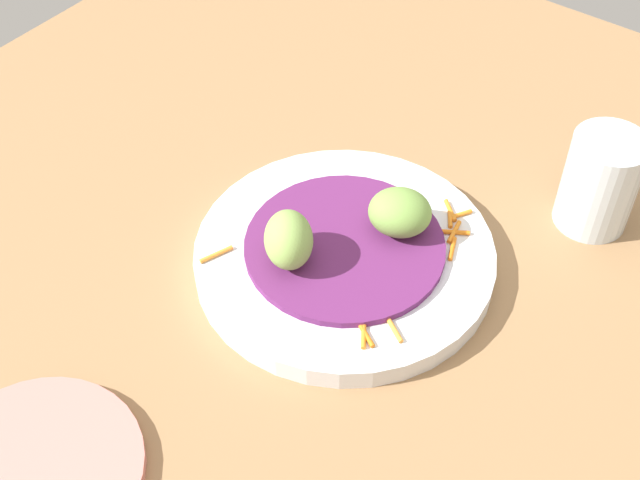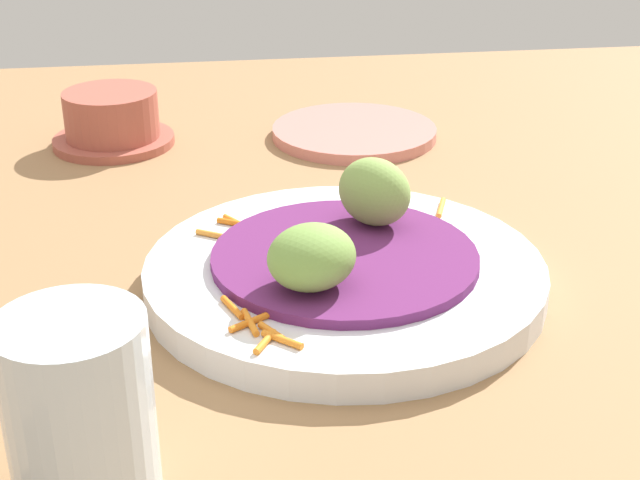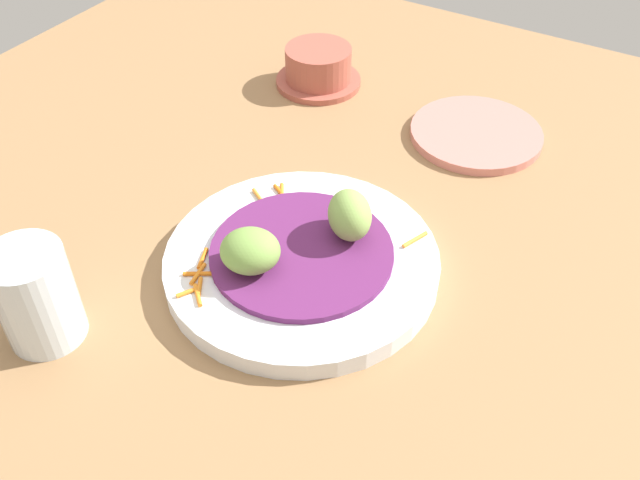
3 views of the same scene
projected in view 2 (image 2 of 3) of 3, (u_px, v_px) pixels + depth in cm
name	position (u px, v px, depth cm)	size (l,w,h in cm)	color
table_surface	(274.00, 272.00, 64.85)	(110.00, 110.00, 2.00)	#936D47
main_plate	(345.00, 275.00, 60.07)	(26.01, 26.01, 1.98)	silver
cabbage_bed	(345.00, 257.00, 59.50)	(17.30, 17.30, 0.66)	#60235B
carrot_garnish	(274.00, 278.00, 57.15)	(19.15, 18.52, 0.40)	orange
guac_scoop_left	(374.00, 192.00, 62.48)	(4.06, 5.31, 4.68)	#84A851
guac_scoop_center	(312.00, 257.00, 54.39)	(4.87, 5.45, 3.91)	#759E47
side_plate_small	(354.00, 132.00, 87.50)	(15.57, 15.57, 1.03)	tan
terracotta_bowl	(112.00, 121.00, 84.82)	(11.14, 11.14, 5.09)	#A85142
water_glass	(80.00, 412.00, 40.58)	(6.63, 6.63, 9.25)	silver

